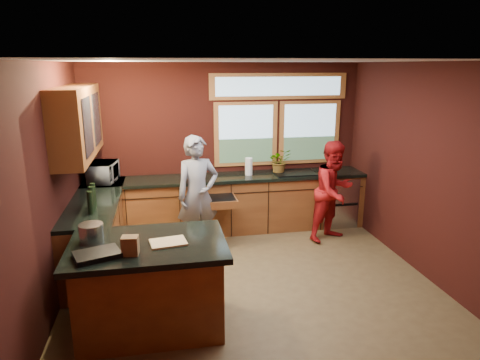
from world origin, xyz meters
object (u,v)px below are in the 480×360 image
object	(u,v)px
island	(150,285)
person_grey	(198,195)
cutting_board	(168,242)
person_red	(334,191)
stock_pot	(91,233)

from	to	relation	value
island	person_grey	world-z (taller)	person_grey
island	person_grey	bearing A→B (deg)	69.85
island	cutting_board	distance (m)	0.52
island	cutting_board	xyz separation A→B (m)	(0.20, -0.05, 0.48)
person_red	cutting_board	bearing A→B (deg)	-169.25
person_grey	stock_pot	distance (m)	2.06
cutting_board	stock_pot	world-z (taller)	stock_pot
cutting_board	stock_pot	size ratio (longest dim) A/B	1.46
island	stock_pot	bearing A→B (deg)	164.74
person_red	stock_pot	size ratio (longest dim) A/B	6.50
person_grey	island	bearing A→B (deg)	-125.12
island	person_red	xyz separation A→B (m)	(2.76, 1.87, 0.30)
person_red	stock_pot	distance (m)	3.74
person_red	stock_pot	xyz separation A→B (m)	(-3.31, -1.72, 0.25)
stock_pot	person_red	bearing A→B (deg)	27.42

